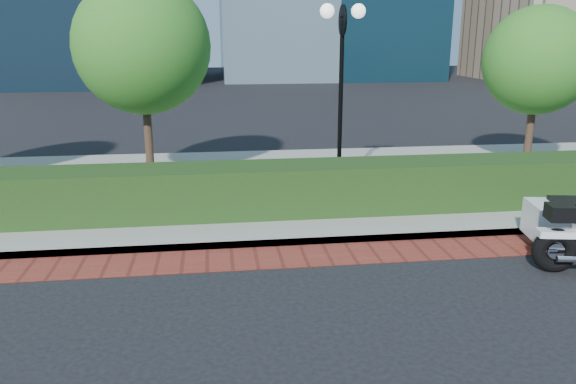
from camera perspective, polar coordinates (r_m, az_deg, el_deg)
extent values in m
plane|color=black|center=(8.52, 6.11, -10.14)|extent=(120.00, 120.00, 0.00)
cube|color=maroon|center=(9.86, 4.08, -6.36)|extent=(60.00, 1.00, 0.01)
cube|color=gray|center=(14.05, 0.44, 0.74)|extent=(60.00, 8.00, 0.15)
cube|color=black|center=(11.61, 2.08, 0.45)|extent=(18.00, 1.20, 1.00)
cylinder|color=black|center=(13.41, 5.16, 0.94)|extent=(0.30, 0.30, 0.30)
cylinder|color=black|center=(13.06, 5.36, 8.81)|extent=(0.10, 0.10, 3.70)
cylinder|color=black|center=(12.97, 5.57, 16.95)|extent=(0.04, 0.70, 0.70)
sphere|color=white|center=(12.90, 4.00, 17.88)|extent=(0.32, 0.32, 0.32)
sphere|color=white|center=(13.06, 7.17, 17.78)|extent=(0.32, 0.32, 0.32)
cylinder|color=#332319|center=(14.25, -13.97, 5.27)|extent=(0.20, 0.20, 2.17)
sphere|color=#236619|center=(14.04, -14.58, 14.15)|extent=(3.20, 3.20, 3.20)
cylinder|color=#332319|center=(16.47, 23.30, 5.39)|extent=(0.20, 0.20, 1.92)
sphere|color=#236619|center=(16.28, 24.05, 12.11)|extent=(2.80, 2.80, 2.80)
torus|color=black|center=(10.00, 25.49, -5.36)|extent=(0.77, 0.35, 0.74)
cube|color=black|center=(9.81, 25.93, -1.87)|extent=(0.45, 0.42, 0.25)
cube|color=black|center=(10.94, 27.21, -0.93)|extent=(0.87, 0.69, 0.09)
torus|color=black|center=(11.58, 25.77, -3.10)|extent=(0.58, 0.28, 0.56)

